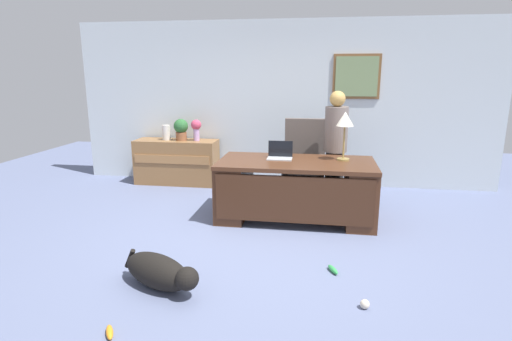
{
  "coord_description": "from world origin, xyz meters",
  "views": [
    {
      "loc": [
        0.65,
        -4.25,
        1.86
      ],
      "look_at": [
        -0.08,
        0.3,
        0.75
      ],
      "focal_mm": 28.53,
      "sensor_mm": 36.0,
      "label": 1
    }
  ],
  "objects_px": {
    "dog_toy_bone": "(110,332)",
    "laptop": "(280,154)",
    "desk_lamp": "(345,122)",
    "dog_toy_plush": "(333,270)",
    "desk": "(296,188)",
    "credenza": "(177,162)",
    "vase_empty": "(166,133)",
    "potted_plant": "(181,129)",
    "dog_toy_ball": "(365,304)",
    "dog_lying": "(160,272)",
    "armchair": "(304,165)",
    "vase_with_flowers": "(196,128)",
    "person_standing": "(335,148)"
  },
  "relations": [
    {
      "from": "desk",
      "to": "dog_toy_plush",
      "type": "distance_m",
      "value": 1.54
    },
    {
      "from": "person_standing",
      "to": "dog_toy_ball",
      "type": "bearing_deg",
      "value": -86.0
    },
    {
      "from": "dog_lying",
      "to": "vase_empty",
      "type": "distance_m",
      "value": 3.69
    },
    {
      "from": "credenza",
      "to": "potted_plant",
      "type": "height_order",
      "value": "potted_plant"
    },
    {
      "from": "armchair",
      "to": "person_standing",
      "type": "distance_m",
      "value": 0.57
    },
    {
      "from": "potted_plant",
      "to": "dog_toy_plush",
      "type": "relative_size",
      "value": 1.98
    },
    {
      "from": "dog_toy_plush",
      "to": "dog_lying",
      "type": "bearing_deg",
      "value": -160.56
    },
    {
      "from": "credenza",
      "to": "person_standing",
      "type": "relative_size",
      "value": 0.86
    },
    {
      "from": "dog_lying",
      "to": "dog_toy_ball",
      "type": "bearing_deg",
      "value": -1.71
    },
    {
      "from": "laptop",
      "to": "vase_empty",
      "type": "xyz_separation_m",
      "value": [
        -2.06,
        1.3,
        0.05
      ]
    },
    {
      "from": "dog_lying",
      "to": "laptop",
      "type": "distance_m",
      "value": 2.36
    },
    {
      "from": "dog_lying",
      "to": "dog_toy_ball",
      "type": "height_order",
      "value": "dog_lying"
    },
    {
      "from": "person_standing",
      "to": "dog_toy_ball",
      "type": "relative_size",
      "value": 21.15
    },
    {
      "from": "dog_lying",
      "to": "dog_toy_plush",
      "type": "height_order",
      "value": "dog_lying"
    },
    {
      "from": "person_standing",
      "to": "credenza",
      "type": "bearing_deg",
      "value": 163.87
    },
    {
      "from": "credenza",
      "to": "armchair",
      "type": "distance_m",
      "value": 2.27
    },
    {
      "from": "desk",
      "to": "laptop",
      "type": "bearing_deg",
      "value": 145.03
    },
    {
      "from": "potted_plant",
      "to": "laptop",
      "type": "bearing_deg",
      "value": -35.89
    },
    {
      "from": "credenza",
      "to": "vase_empty",
      "type": "distance_m",
      "value": 0.53
    },
    {
      "from": "dog_toy_bone",
      "to": "laptop",
      "type": "bearing_deg",
      "value": 71.24
    },
    {
      "from": "dog_lying",
      "to": "potted_plant",
      "type": "distance_m",
      "value": 3.63
    },
    {
      "from": "dog_toy_ball",
      "to": "person_standing",
      "type": "bearing_deg",
      "value": 94.0
    },
    {
      "from": "dog_toy_ball",
      "to": "dog_toy_bone",
      "type": "xyz_separation_m",
      "value": [
        -1.87,
        -0.65,
        -0.01
      ]
    },
    {
      "from": "dog_toy_ball",
      "to": "laptop",
      "type": "bearing_deg",
      "value": 113.05
    },
    {
      "from": "dog_toy_bone",
      "to": "dog_toy_plush",
      "type": "relative_size",
      "value": 0.98
    },
    {
      "from": "desk",
      "to": "potted_plant",
      "type": "relative_size",
      "value": 5.51
    },
    {
      "from": "vase_with_flowers",
      "to": "vase_empty",
      "type": "distance_m",
      "value": 0.54
    },
    {
      "from": "potted_plant",
      "to": "dog_toy_plush",
      "type": "height_order",
      "value": "potted_plant"
    },
    {
      "from": "armchair",
      "to": "laptop",
      "type": "relative_size",
      "value": 3.74
    },
    {
      "from": "dog_toy_bone",
      "to": "armchair",
      "type": "bearing_deg",
      "value": 70.63
    },
    {
      "from": "credenza",
      "to": "potted_plant",
      "type": "xyz_separation_m",
      "value": [
        0.1,
        0.0,
        0.57
      ]
    },
    {
      "from": "armchair",
      "to": "vase_empty",
      "type": "bearing_deg",
      "value": 166.27
    },
    {
      "from": "vase_empty",
      "to": "potted_plant",
      "type": "xyz_separation_m",
      "value": [
        0.26,
        0.0,
        0.07
      ]
    },
    {
      "from": "desk_lamp",
      "to": "dog_toy_ball",
      "type": "xyz_separation_m",
      "value": [
        0.1,
        -2.18,
        -1.22
      ]
    },
    {
      "from": "dog_toy_plush",
      "to": "desk_lamp",
      "type": "bearing_deg",
      "value": 85.15
    },
    {
      "from": "desk",
      "to": "vase_empty",
      "type": "bearing_deg",
      "value": 147.46
    },
    {
      "from": "dog_toy_bone",
      "to": "credenza",
      "type": "bearing_deg",
      "value": 102.98
    },
    {
      "from": "desk_lamp",
      "to": "potted_plant",
      "type": "relative_size",
      "value": 1.73
    },
    {
      "from": "armchair",
      "to": "vase_with_flowers",
      "type": "distance_m",
      "value": 1.96
    },
    {
      "from": "desk",
      "to": "vase_with_flowers",
      "type": "xyz_separation_m",
      "value": [
        -1.76,
        1.46,
        0.55
      ]
    },
    {
      "from": "potted_plant",
      "to": "dog_toy_ball",
      "type": "height_order",
      "value": "potted_plant"
    },
    {
      "from": "person_standing",
      "to": "desk_lamp",
      "type": "relative_size",
      "value": 2.61
    },
    {
      "from": "desk_lamp",
      "to": "vase_empty",
      "type": "xyz_separation_m",
      "value": [
        -2.88,
        1.28,
        -0.38
      ]
    },
    {
      "from": "armchair",
      "to": "vase_empty",
      "type": "distance_m",
      "value": 2.45
    },
    {
      "from": "laptop",
      "to": "dog_toy_plush",
      "type": "xyz_separation_m",
      "value": [
        0.68,
        -1.57,
        -0.8
      ]
    },
    {
      "from": "desk_lamp",
      "to": "dog_toy_plush",
      "type": "distance_m",
      "value": 2.02
    },
    {
      "from": "potted_plant",
      "to": "dog_toy_plush",
      "type": "xyz_separation_m",
      "value": [
        2.48,
        -2.87,
        -0.92
      ]
    },
    {
      "from": "person_standing",
      "to": "desk",
      "type": "bearing_deg",
      "value": -125.97
    },
    {
      "from": "dog_toy_bone",
      "to": "vase_empty",
      "type": "bearing_deg",
      "value": 105.12
    },
    {
      "from": "vase_with_flowers",
      "to": "dog_lying",
      "type": "bearing_deg",
      "value": -78.5
    }
  ]
}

